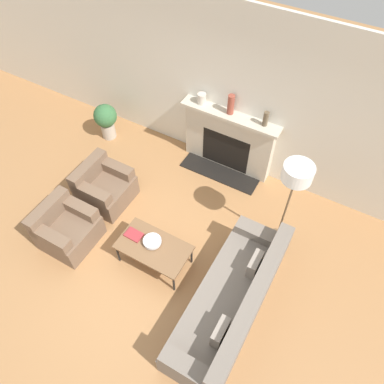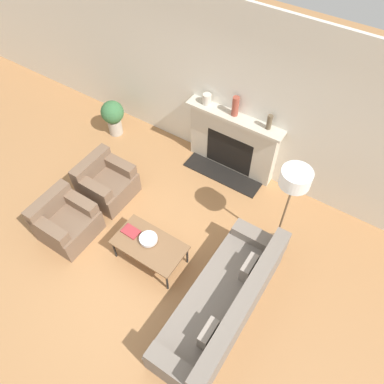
# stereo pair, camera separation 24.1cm
# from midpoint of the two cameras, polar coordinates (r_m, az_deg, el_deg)

# --- Properties ---
(ground_plane) EXTENTS (18.00, 18.00, 0.00)m
(ground_plane) POSITION_cam_midpoint_polar(r_m,az_deg,el_deg) (5.75, -6.10, -11.03)
(ground_plane) COLOR #A87547
(wall_back) EXTENTS (18.00, 0.06, 2.90)m
(wall_back) POSITION_cam_midpoint_polar(r_m,az_deg,el_deg) (6.10, 8.08, 14.42)
(wall_back) COLOR silver
(wall_back) RESTS_ON ground_plane
(fireplace) EXTENTS (1.71, 0.59, 1.17)m
(fireplace) POSITION_cam_midpoint_polar(r_m,az_deg,el_deg) (6.55, 7.17, 7.41)
(fireplace) COLOR beige
(fireplace) RESTS_ON ground_plane
(couch) EXTENTS (0.82, 2.29, 0.82)m
(couch) POSITION_cam_midpoint_polar(r_m,az_deg,el_deg) (5.16, 6.27, -16.63)
(couch) COLOR slate
(couch) RESTS_ON ground_plane
(armchair_near) EXTENTS (0.75, 0.78, 0.72)m
(armchair_near) POSITION_cam_midpoint_polar(r_m,az_deg,el_deg) (6.05, -17.60, -4.36)
(armchair_near) COLOR brown
(armchair_near) RESTS_ON ground_plane
(armchair_far) EXTENTS (0.75, 0.78, 0.72)m
(armchair_far) POSITION_cam_midpoint_polar(r_m,az_deg,el_deg) (6.38, -11.92, 1.33)
(armchair_far) COLOR brown
(armchair_far) RESTS_ON ground_plane
(coffee_table) EXTENTS (1.04, 0.59, 0.43)m
(coffee_table) POSITION_cam_midpoint_polar(r_m,az_deg,el_deg) (5.44, -5.23, -8.14)
(coffee_table) COLOR brown
(coffee_table) RESTS_ON ground_plane
(bowl) EXTENTS (0.26, 0.26, 0.07)m
(bowl) POSITION_cam_midpoint_polar(r_m,az_deg,el_deg) (5.41, -5.39, -7.17)
(bowl) COLOR silver
(bowl) RESTS_ON coffee_table
(book) EXTENTS (0.26, 0.18, 0.02)m
(book) POSITION_cam_midpoint_polar(r_m,az_deg,el_deg) (5.55, -8.09, -5.99)
(book) COLOR #9E2D33
(book) RESTS_ON coffee_table
(floor_lamp) EXTENTS (0.40, 0.40, 1.67)m
(floor_lamp) POSITION_cam_midpoint_polar(r_m,az_deg,el_deg) (4.96, 16.54, 0.91)
(floor_lamp) COLOR brown
(floor_lamp) RESTS_ON ground_plane
(mantel_vase_left) EXTENTS (0.14, 0.14, 0.18)m
(mantel_vase_left) POSITION_cam_midpoint_polar(r_m,az_deg,el_deg) (6.29, 3.43, 13.94)
(mantel_vase_left) COLOR beige
(mantel_vase_left) RESTS_ON fireplace
(mantel_vase_center_left) EXTENTS (0.11, 0.11, 0.34)m
(mantel_vase_center_left) POSITION_cam_midpoint_polar(r_m,az_deg,el_deg) (6.06, 7.79, 12.80)
(mantel_vase_center_left) COLOR brown
(mantel_vase_center_left) RESTS_ON fireplace
(mantel_vase_center_right) EXTENTS (0.08, 0.08, 0.25)m
(mantel_vase_center_right) POSITION_cam_midpoint_polar(r_m,az_deg,el_deg) (5.93, 12.86, 10.32)
(mantel_vase_center_right) COLOR brown
(mantel_vase_center_right) RESTS_ON fireplace
(potted_plant) EXTENTS (0.44, 0.44, 0.73)m
(potted_plant) POSITION_cam_midpoint_polar(r_m,az_deg,el_deg) (7.38, -11.03, 11.39)
(potted_plant) COLOR #B2A899
(potted_plant) RESTS_ON ground_plane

